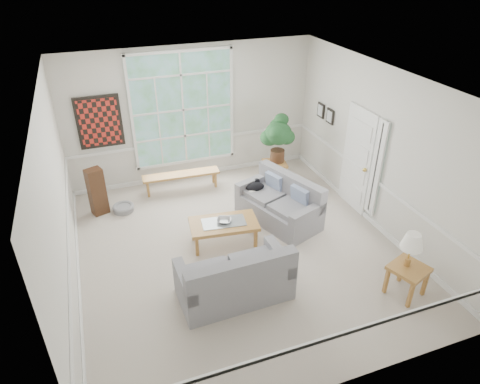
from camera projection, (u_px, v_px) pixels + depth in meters
name	position (u px, v px, depth m)	size (l,w,h in m)	color
floor	(239.00, 249.00, 7.70)	(5.50, 6.00, 0.01)	#B0A496
ceiling	(238.00, 84.00, 6.18)	(5.50, 6.00, 0.02)	white
wall_back	(192.00, 115.00, 9.37)	(5.50, 0.02, 3.00)	silver
wall_front	(335.00, 301.00, 4.51)	(5.50, 0.02, 3.00)	silver
wall_left	(58.00, 206.00, 6.13)	(0.02, 6.00, 3.00)	silver
wall_right	(381.00, 151.00, 7.76)	(0.02, 6.00, 3.00)	silver
window_back	(183.00, 110.00, 9.21)	(2.30, 0.08, 2.40)	white
entry_door	(357.00, 160.00, 8.46)	(0.08, 0.90, 2.10)	white
door_sidelight	(377.00, 169.00, 7.90)	(0.08, 0.26, 1.90)	white
wall_art	(99.00, 122.00, 8.71)	(0.90, 0.06, 1.10)	maroon
wall_frame_near	(330.00, 116.00, 9.14)	(0.04, 0.26, 0.32)	black
wall_frame_far	(320.00, 110.00, 9.46)	(0.04, 0.26, 0.32)	black
loveseat_right	(279.00, 201.00, 8.27)	(0.86, 1.66, 0.90)	gray
loveseat_front	(234.00, 272.00, 6.47)	(1.69, 0.88, 0.92)	gray
coffee_table	(224.00, 233.00, 7.73)	(1.21, 0.66, 0.45)	#A57034
pewter_bowl	(224.00, 220.00, 7.61)	(0.31, 0.31, 0.08)	#95969B
window_bench	(182.00, 182.00, 9.44)	(1.67, 0.33, 0.39)	#A57034
end_table	(274.00, 172.00, 9.72)	(0.50, 0.50, 0.50)	#A57034
houseplant	(278.00, 139.00, 9.37)	(0.64, 0.64, 1.10)	#1E4A24
side_table	(406.00, 280.00, 6.59)	(0.51, 0.51, 0.53)	#A57034
table_lamp	(410.00, 250.00, 6.36)	(0.33, 0.33, 0.58)	silver
pet_bed	(123.00, 208.00, 8.75)	(0.43, 0.43, 0.13)	slate
floor_speaker	(97.00, 192.00, 8.48)	(0.31, 0.24, 0.99)	#3D2415
cat	(255.00, 186.00, 8.55)	(0.38, 0.27, 0.18)	black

